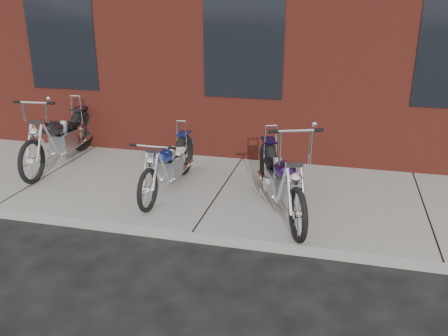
# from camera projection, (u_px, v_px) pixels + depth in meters

# --- Properties ---
(ground) EXTENTS (120.00, 120.00, 0.00)m
(ground) POSITION_uv_depth(u_px,v_px,m) (192.00, 243.00, 6.12)
(ground) COLOR #272728
(ground) RESTS_ON ground
(sidewalk) EXTENTS (22.00, 3.00, 0.15)m
(sidewalk) POSITION_uv_depth(u_px,v_px,m) (221.00, 193.00, 7.46)
(sidewalk) COLOR gray
(sidewalk) RESTS_ON ground
(chopper_purple) EXTENTS (1.01, 2.28, 1.35)m
(chopper_purple) POSITION_uv_depth(u_px,v_px,m) (280.00, 181.00, 6.56)
(chopper_purple) COLOR black
(chopper_purple) RESTS_ON sidewalk
(chopper_blue) EXTENTS (0.53, 2.18, 0.95)m
(chopper_blue) POSITION_uv_depth(u_px,v_px,m) (169.00, 166.00, 7.28)
(chopper_blue) COLOR black
(chopper_blue) RESTS_ON sidewalk
(chopper_third) EXTENTS (0.62, 2.52, 1.28)m
(chopper_third) POSITION_uv_depth(u_px,v_px,m) (60.00, 139.00, 8.40)
(chopper_third) COLOR black
(chopper_third) RESTS_ON sidewalk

